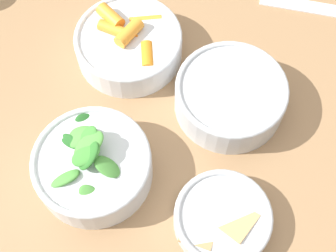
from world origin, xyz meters
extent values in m
plane|color=#4C4238|center=(0.00, 0.00, 0.00)|extent=(10.00, 10.00, 0.00)
cube|color=#99724C|center=(0.00, 0.00, 0.75)|extent=(1.27, 0.79, 0.03)
cube|color=olive|center=(-0.57, 0.33, 0.37)|extent=(0.06, 0.06, 0.74)
cylinder|color=silver|center=(-0.15, 0.11, 0.79)|extent=(0.18, 0.18, 0.05)
torus|color=silver|center=(-0.15, 0.11, 0.82)|extent=(0.18, 0.18, 0.01)
cylinder|color=orange|center=(-0.11, 0.09, 0.81)|extent=(0.04, 0.05, 0.02)
cylinder|color=orange|center=(-0.14, 0.11, 0.80)|extent=(0.06, 0.02, 0.02)
cylinder|color=orange|center=(-0.16, 0.12, 0.81)|extent=(0.05, 0.02, 0.02)
cylinder|color=orange|center=(-0.15, 0.13, 0.80)|extent=(0.04, 0.04, 0.02)
cylinder|color=orange|center=(-0.14, 0.16, 0.81)|extent=(0.06, 0.04, 0.02)
cylinder|color=orange|center=(-0.18, 0.11, 0.82)|extent=(0.06, 0.03, 0.02)
cylinder|color=orange|center=(-0.19, 0.13, 0.83)|extent=(0.05, 0.05, 0.02)
cylinder|color=orange|center=(-0.15, 0.11, 0.83)|extent=(0.04, 0.06, 0.02)
cylinder|color=silver|center=(-0.13, -0.12, 0.79)|extent=(0.18, 0.18, 0.06)
torus|color=silver|center=(-0.13, -0.12, 0.82)|extent=(0.18, 0.18, 0.01)
ellipsoid|color=#4C933D|center=(-0.13, -0.11, 0.84)|extent=(0.06, 0.07, 0.04)
ellipsoid|color=#3D8433|center=(-0.14, -0.10, 0.83)|extent=(0.05, 0.06, 0.05)
ellipsoid|color=#235B23|center=(-0.17, -0.11, 0.82)|extent=(0.05, 0.03, 0.03)
ellipsoid|color=#4C933D|center=(-0.16, -0.09, 0.83)|extent=(0.06, 0.05, 0.04)
ellipsoid|color=#4C933D|center=(-0.10, -0.12, 0.83)|extent=(0.05, 0.04, 0.03)
ellipsoid|color=#2D7028|center=(-0.13, -0.12, 0.84)|extent=(0.04, 0.06, 0.04)
ellipsoid|color=#235B23|center=(-0.18, -0.10, 0.82)|extent=(0.04, 0.03, 0.03)
ellipsoid|color=#235B23|center=(-0.15, -0.06, 0.81)|extent=(0.07, 0.05, 0.05)
ellipsoid|color=#4C933D|center=(-0.16, -0.15, 0.81)|extent=(0.06, 0.06, 0.05)
ellipsoid|color=#3D8433|center=(-0.13, -0.12, 0.84)|extent=(0.06, 0.05, 0.03)
ellipsoid|color=#4C933D|center=(-0.11, -0.17, 0.82)|extent=(0.05, 0.04, 0.03)
cylinder|color=silver|center=(0.04, 0.06, 0.79)|extent=(0.18, 0.18, 0.06)
torus|color=silver|center=(0.04, 0.06, 0.82)|extent=(0.18, 0.18, 0.01)
cylinder|color=#9E6B4C|center=(0.04, 0.06, 0.79)|extent=(0.16, 0.16, 0.03)
ellipsoid|color=#A36B4C|center=(0.10, 0.10, 0.81)|extent=(0.01, 0.01, 0.01)
ellipsoid|color=#AD7551|center=(0.09, 0.03, 0.81)|extent=(0.01, 0.01, 0.01)
ellipsoid|color=#A36B4C|center=(-0.02, 0.09, 0.81)|extent=(0.01, 0.01, 0.01)
ellipsoid|color=#8E5B3D|center=(0.08, 0.01, 0.81)|extent=(0.01, 0.01, 0.01)
ellipsoid|color=#AD7551|center=(0.07, 0.02, 0.81)|extent=(0.01, 0.01, 0.01)
ellipsoid|color=#8E5B3D|center=(0.07, 0.02, 0.81)|extent=(0.01, 0.01, 0.01)
ellipsoid|color=#A36B4C|center=(0.04, 0.03, 0.81)|extent=(0.01, 0.01, 0.01)
ellipsoid|color=#A36B4C|center=(0.02, 0.08, 0.81)|extent=(0.01, 0.01, 0.01)
ellipsoid|color=#8E5B3D|center=(0.07, 0.01, 0.81)|extent=(0.01, 0.01, 0.01)
ellipsoid|color=#A36B4C|center=(0.04, 0.11, 0.81)|extent=(0.01, 0.01, 0.01)
ellipsoid|color=#A36B4C|center=(0.00, 0.09, 0.81)|extent=(0.01, 0.01, 0.01)
ellipsoid|color=#A36B4C|center=(0.00, 0.07, 0.81)|extent=(0.01, 0.01, 0.01)
ellipsoid|color=#AD7551|center=(-0.02, 0.05, 0.81)|extent=(0.01, 0.01, 0.01)
ellipsoid|color=#A36B4C|center=(0.07, 0.05, 0.81)|extent=(0.01, 0.01, 0.01)
cylinder|color=#E0A88E|center=(0.10, 0.03, 0.81)|extent=(0.02, 0.02, 0.01)
cylinder|color=tan|center=(0.10, 0.09, 0.81)|extent=(0.03, 0.03, 0.01)
cylinder|color=silver|center=(0.08, -0.13, 0.78)|extent=(0.14, 0.14, 0.03)
torus|color=silver|center=(0.08, -0.13, 0.80)|extent=(0.14, 0.14, 0.01)
cube|color=tan|center=(0.08, -0.14, 0.79)|extent=(0.06, 0.06, 0.01)
cube|color=tan|center=(0.05, -0.17, 0.79)|extent=(0.05, 0.05, 0.02)
cube|color=tan|center=(0.10, -0.13, 0.79)|extent=(0.06, 0.07, 0.02)
camera|label=1|loc=(0.05, -0.34, 1.45)|focal=50.00mm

